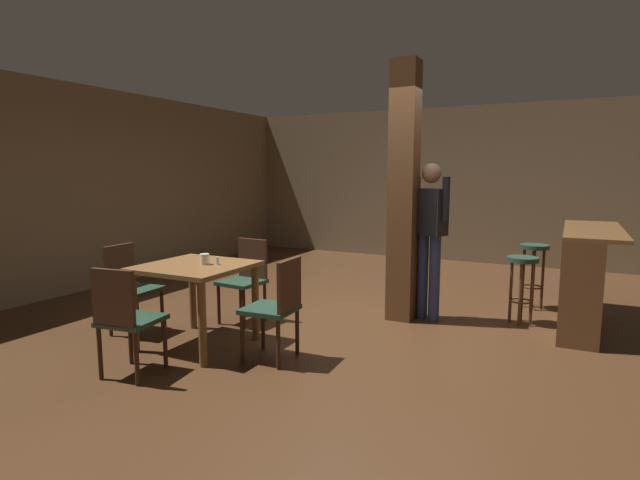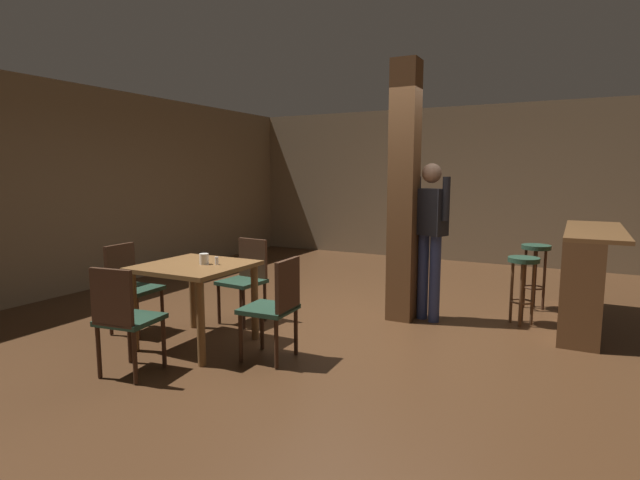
{
  "view_description": "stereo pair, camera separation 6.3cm",
  "coord_description": "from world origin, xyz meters",
  "px_view_note": "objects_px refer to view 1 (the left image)",
  "views": [
    {
      "loc": [
        2.0,
        -4.82,
        1.62
      ],
      "look_at": [
        -0.39,
        -0.06,
        0.9
      ],
      "focal_mm": 28.0,
      "sensor_mm": 36.0,
      "label": 1
    },
    {
      "loc": [
        2.06,
        -4.79,
        1.62
      ],
      "look_at": [
        -0.39,
        -0.06,
        0.9
      ],
      "focal_mm": 28.0,
      "sensor_mm": 36.0,
      "label": 2
    }
  ],
  "objects_px": {
    "chair_north": "(246,276)",
    "chair_east": "(278,304)",
    "napkin_cup": "(205,259)",
    "chair_west": "(129,284)",
    "bar_stool_near": "(522,274)",
    "bar_stool_mid": "(534,261)",
    "bar_counter": "(580,275)",
    "dining_table": "(196,279)",
    "chair_south": "(125,316)",
    "standing_person": "(430,230)",
    "salt_shaker": "(217,261)"
  },
  "relations": [
    {
      "from": "chair_east",
      "to": "dining_table",
      "type": "bearing_deg",
      "value": -179.58
    },
    {
      "from": "dining_table",
      "to": "standing_person",
      "type": "distance_m",
      "value": 2.52
    },
    {
      "from": "bar_stool_mid",
      "to": "standing_person",
      "type": "bearing_deg",
      "value": -133.98
    },
    {
      "from": "bar_stool_mid",
      "to": "bar_counter",
      "type": "bearing_deg",
      "value": -40.75
    },
    {
      "from": "chair_north",
      "to": "bar_stool_near",
      "type": "relative_size",
      "value": 1.22
    },
    {
      "from": "chair_east",
      "to": "bar_stool_mid",
      "type": "xyz_separation_m",
      "value": [
        1.84,
        2.82,
        0.07
      ]
    },
    {
      "from": "salt_shaker",
      "to": "standing_person",
      "type": "relative_size",
      "value": 0.04
    },
    {
      "from": "standing_person",
      "to": "salt_shaker",
      "type": "bearing_deg",
      "value": -131.77
    },
    {
      "from": "chair_west",
      "to": "standing_person",
      "type": "xyz_separation_m",
      "value": [
        2.59,
        1.8,
        0.5
      ]
    },
    {
      "from": "napkin_cup",
      "to": "bar_stool_near",
      "type": "height_order",
      "value": "napkin_cup"
    },
    {
      "from": "chair_west",
      "to": "bar_stool_near",
      "type": "xyz_separation_m",
      "value": [
        3.52,
        2.12,
        0.03
      ]
    },
    {
      "from": "chair_east",
      "to": "bar_counter",
      "type": "xyz_separation_m",
      "value": [
        2.33,
        2.4,
        0.02
      ]
    },
    {
      "from": "napkin_cup",
      "to": "bar_stool_mid",
      "type": "xyz_separation_m",
      "value": [
        2.65,
        2.79,
        -0.25
      ]
    },
    {
      "from": "chair_north",
      "to": "salt_shaker",
      "type": "xyz_separation_m",
      "value": [
        0.23,
        -0.77,
        0.31
      ]
    },
    {
      "from": "chair_south",
      "to": "bar_stool_mid",
      "type": "relative_size",
      "value": 1.15
    },
    {
      "from": "chair_south",
      "to": "chair_east",
      "type": "bearing_deg",
      "value": 44.2
    },
    {
      "from": "dining_table",
      "to": "bar_stool_mid",
      "type": "height_order",
      "value": "dining_table"
    },
    {
      "from": "bar_stool_near",
      "to": "chair_east",
      "type": "bearing_deg",
      "value": -130.07
    },
    {
      "from": "dining_table",
      "to": "chair_north",
      "type": "height_order",
      "value": "chair_north"
    },
    {
      "from": "bar_stool_mid",
      "to": "napkin_cup",
      "type": "bearing_deg",
      "value": -133.43
    },
    {
      "from": "salt_shaker",
      "to": "standing_person",
      "type": "xyz_separation_m",
      "value": [
        1.53,
        1.72,
        0.19
      ]
    },
    {
      "from": "napkin_cup",
      "to": "bar_counter",
      "type": "height_order",
      "value": "bar_counter"
    },
    {
      "from": "standing_person",
      "to": "bar_stool_mid",
      "type": "distance_m",
      "value": 1.5
    },
    {
      "from": "salt_shaker",
      "to": "bar_counter",
      "type": "relative_size",
      "value": 0.04
    },
    {
      "from": "chair_south",
      "to": "bar_counter",
      "type": "distance_m",
      "value": 4.57
    },
    {
      "from": "chair_south",
      "to": "bar_counter",
      "type": "relative_size",
      "value": 0.47
    },
    {
      "from": "chair_west",
      "to": "bar_stool_near",
      "type": "height_order",
      "value": "chair_west"
    },
    {
      "from": "dining_table",
      "to": "napkin_cup",
      "type": "relative_size",
      "value": 9.19
    },
    {
      "from": "salt_shaker",
      "to": "bar_stool_mid",
      "type": "xyz_separation_m",
      "value": [
        2.53,
        2.75,
        -0.24
      ]
    },
    {
      "from": "chair_west",
      "to": "salt_shaker",
      "type": "xyz_separation_m",
      "value": [
        1.06,
        0.08,
        0.31
      ]
    },
    {
      "from": "dining_table",
      "to": "bar_stool_near",
      "type": "bearing_deg",
      "value": 38.53
    },
    {
      "from": "chair_east",
      "to": "napkin_cup",
      "type": "height_order",
      "value": "chair_east"
    },
    {
      "from": "chair_west",
      "to": "chair_east",
      "type": "height_order",
      "value": "same"
    },
    {
      "from": "chair_south",
      "to": "bar_stool_mid",
      "type": "distance_m",
      "value": 4.57
    },
    {
      "from": "chair_north",
      "to": "chair_south",
      "type": "bearing_deg",
      "value": -88.71
    },
    {
      "from": "bar_counter",
      "to": "bar_stool_mid",
      "type": "height_order",
      "value": "bar_counter"
    },
    {
      "from": "chair_west",
      "to": "bar_stool_near",
      "type": "distance_m",
      "value": 4.11
    },
    {
      "from": "chair_north",
      "to": "chair_east",
      "type": "relative_size",
      "value": 1.0
    },
    {
      "from": "chair_south",
      "to": "bar_stool_near",
      "type": "height_order",
      "value": "chair_south"
    },
    {
      "from": "chair_east",
      "to": "bar_counter",
      "type": "height_order",
      "value": "bar_counter"
    },
    {
      "from": "dining_table",
      "to": "chair_south",
      "type": "xyz_separation_m",
      "value": [
        0.01,
        -0.85,
        -0.13
      ]
    },
    {
      "from": "chair_west",
      "to": "chair_south",
      "type": "bearing_deg",
      "value": -44.05
    },
    {
      "from": "chair_east",
      "to": "bar_stool_mid",
      "type": "bearing_deg",
      "value": 56.86
    },
    {
      "from": "napkin_cup",
      "to": "chair_east",
      "type": "bearing_deg",
      "value": -2.06
    },
    {
      "from": "chair_west",
      "to": "napkin_cup",
      "type": "height_order",
      "value": "chair_west"
    },
    {
      "from": "napkin_cup",
      "to": "bar_stool_near",
      "type": "relative_size",
      "value": 0.14
    },
    {
      "from": "standing_person",
      "to": "napkin_cup",
      "type": "bearing_deg",
      "value": -133.11
    },
    {
      "from": "bar_stool_mid",
      "to": "chair_west",
      "type": "bearing_deg",
      "value": -141.67
    },
    {
      "from": "dining_table",
      "to": "bar_stool_near",
      "type": "relative_size",
      "value": 1.27
    },
    {
      "from": "bar_stool_near",
      "to": "bar_stool_mid",
      "type": "height_order",
      "value": "bar_stool_mid"
    }
  ]
}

